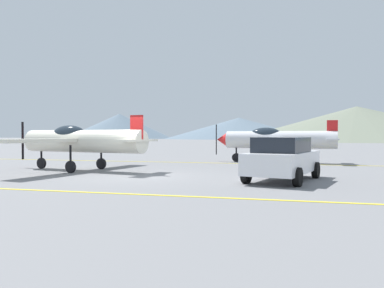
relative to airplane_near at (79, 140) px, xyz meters
name	(u,v)px	position (x,y,z in m)	size (l,w,h in m)	color
ground_plane	(138,176)	(3.71, -1.55, -1.46)	(400.00, 400.00, 0.00)	slate
apron_line_near	(78,192)	(3.71, -6.25, -1.45)	(80.00, 0.16, 0.01)	yellow
apron_line_far	(188,162)	(3.71, 6.48, -1.45)	(80.00, 0.16, 0.01)	yellow
airplane_near	(79,140)	(0.00, 0.00, 0.00)	(7.56, 8.63, 2.59)	silver
airplane_mid	(275,139)	(8.93, 7.81, 0.00)	(7.50, 8.64, 2.59)	silver
car_sedan	(283,158)	(9.57, -1.81, -0.61)	(2.86, 4.62, 1.62)	white
hill_left	(120,126)	(-71.34, 156.55, 4.61)	(52.00, 52.00, 12.14)	slate
hill_centerleft	(239,128)	(-13.00, 158.17, 3.36)	(68.25, 68.25, 9.64)	slate
hill_centerright	(357,124)	(29.30, 109.35, 3.77)	(76.78, 76.78, 10.46)	slate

